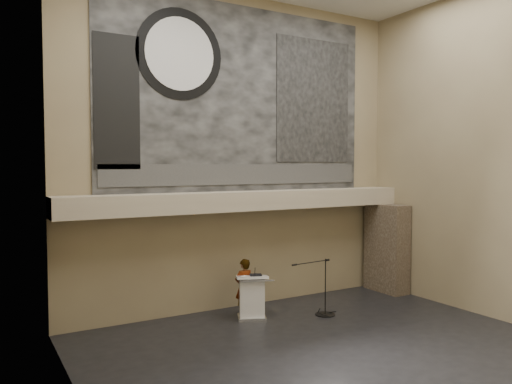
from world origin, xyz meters
TOP-DOWN VIEW (x-y plane):
  - floor at (0.00, 0.00)m, footprint 10.00×10.00m
  - wall_back at (0.00, 4.00)m, footprint 10.00×0.02m
  - wall_left at (-5.00, 0.00)m, footprint 0.02×8.00m
  - wall_right at (5.00, 0.00)m, footprint 0.02×8.00m
  - soffit at (0.00, 3.60)m, footprint 10.00×0.80m
  - sprinkler_left at (-1.60, 3.55)m, footprint 0.04×0.04m
  - sprinkler_right at (1.90, 3.55)m, footprint 0.04×0.04m
  - banner at (0.00, 3.97)m, footprint 8.00×0.05m
  - banner_text_strip at (0.00, 3.93)m, footprint 7.76×0.02m
  - banner_clock_rim at (-1.80, 3.93)m, footprint 2.30×0.02m
  - banner_clock_face at (-1.80, 3.91)m, footprint 1.84×0.02m
  - banner_building_print at (2.40, 3.93)m, footprint 2.60×0.02m
  - banner_brick_print at (-3.40, 3.93)m, footprint 1.10×0.02m
  - stone_pier at (4.65, 3.15)m, footprint 0.60×1.40m
  - lectern at (-0.36, 2.79)m, footprint 0.95×0.83m
  - binder at (-0.25, 2.78)m, footprint 0.37×0.34m
  - papers at (-0.53, 2.76)m, footprint 0.31×0.36m
  - speaker_person at (-0.36, 3.21)m, footprint 0.55×0.37m
  - mic_stand at (1.43, 2.12)m, footprint 1.36×0.52m

SIDE VIEW (x-z plane):
  - floor at x=0.00m, z-range 0.00..0.00m
  - mic_stand at x=1.43m, z-range -0.53..0.95m
  - lectern at x=-0.36m, z-range -0.02..1.12m
  - speaker_person at x=-0.36m, z-range 0.00..1.47m
  - papers at x=-0.53m, z-range 1.10..1.10m
  - binder at x=-0.25m, z-range 1.10..1.14m
  - stone_pier at x=4.65m, z-range 0.00..2.70m
  - sprinkler_left at x=-1.60m, z-range 2.64..2.70m
  - sprinkler_right at x=1.90m, z-range 2.64..2.70m
  - soffit at x=0.00m, z-range 2.70..3.20m
  - banner_text_strip at x=0.00m, z-range 3.38..3.93m
  - wall_back at x=0.00m, z-range 0.00..8.50m
  - wall_left at x=-5.00m, z-range 0.00..8.50m
  - wall_right at x=5.00m, z-range 0.00..8.50m
  - banner_brick_print at x=-3.40m, z-range 3.80..7.00m
  - banner at x=0.00m, z-range 3.20..8.20m
  - banner_building_print at x=2.40m, z-range 4.00..7.60m
  - banner_clock_rim at x=-1.80m, z-range 5.55..7.85m
  - banner_clock_face at x=-1.80m, z-range 5.78..7.62m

